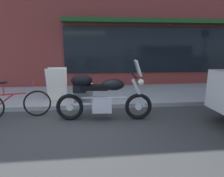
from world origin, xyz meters
name	(u,v)px	position (x,y,z in m)	size (l,w,h in m)	color
ground_plane	(70,131)	(0.00, 0.00, 0.00)	(80.00, 80.00, 0.00)	#373737
touring_motorcycle	(99,94)	(0.60, 0.60, 0.60)	(2.21, 0.76, 1.39)	black
parked_bicycle	(14,104)	(-1.39, 0.85, 0.36)	(1.63, 0.56, 0.91)	black
sandwich_board_sign	(57,84)	(-0.58, 1.98, 0.60)	(0.55, 0.42, 0.95)	silver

